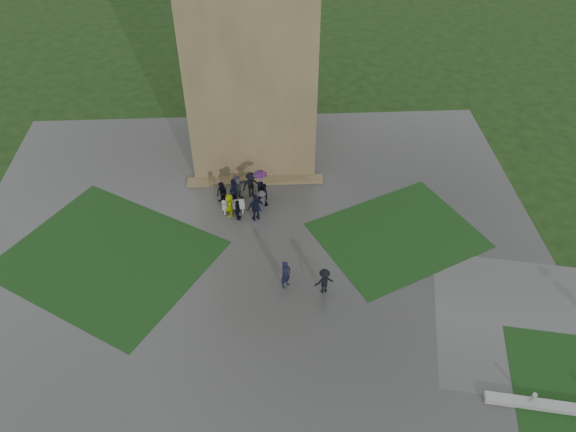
{
  "coord_description": "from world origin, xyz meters",
  "views": [
    {
      "loc": [
        0.72,
        -18.99,
        23.17
      ],
      "look_at": [
        1.95,
        5.73,
        1.2
      ],
      "focal_mm": 35.0,
      "sensor_mm": 36.0,
      "label": 1
    }
  ],
  "objects_px": {
    "pedestrian_near": "(324,281)",
    "pedestrian_mid": "(286,274)",
    "bench": "(233,206)",
    "tower": "(249,24)"
  },
  "relations": [
    {
      "from": "tower",
      "to": "pedestrian_mid",
      "type": "distance_m",
      "value": 15.94
    },
    {
      "from": "tower",
      "to": "pedestrian_near",
      "type": "xyz_separation_m",
      "value": [
        3.63,
        -14.14,
        -8.17
      ]
    },
    {
      "from": "pedestrian_near",
      "to": "pedestrian_mid",
      "type": "bearing_deg",
      "value": -28.71
    },
    {
      "from": "bench",
      "to": "pedestrian_mid",
      "type": "xyz_separation_m",
      "value": [
        2.98,
        -6.31,
        0.48
      ]
    },
    {
      "from": "tower",
      "to": "bench",
      "type": "height_order",
      "value": "tower"
    },
    {
      "from": "bench",
      "to": "pedestrian_near",
      "type": "relative_size",
      "value": 0.88
    },
    {
      "from": "pedestrian_mid",
      "to": "pedestrian_near",
      "type": "relative_size",
      "value": 1.11
    },
    {
      "from": "pedestrian_mid",
      "to": "pedestrian_near",
      "type": "xyz_separation_m",
      "value": [
        2.02,
        -0.5,
        -0.09
      ]
    },
    {
      "from": "bench",
      "to": "pedestrian_mid",
      "type": "height_order",
      "value": "pedestrian_mid"
    },
    {
      "from": "bench",
      "to": "pedestrian_near",
      "type": "height_order",
      "value": "pedestrian_near"
    }
  ]
}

